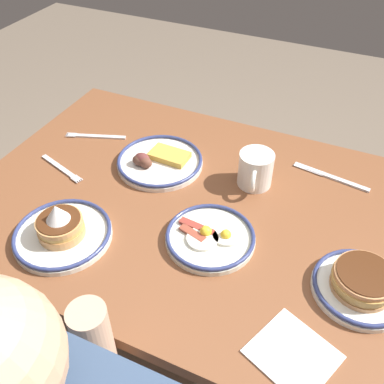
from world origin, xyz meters
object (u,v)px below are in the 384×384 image
Objects in this scene: paper_napkin at (293,354)px; plate_far_side at (62,231)px; coffee_mug at (255,169)px; plate_far_companion at (361,284)px; fork_far at (62,168)px; butter_knife at (331,177)px; fork_near at (95,136)px; plate_near_main at (159,161)px; plate_center_pancakes at (210,237)px.

plate_far_side is at bearing -6.40° from paper_napkin.
coffee_mug is at bearing -63.24° from paper_napkin.
fork_far is at bearing -5.34° from plate_far_companion.
coffee_mug is at bearing -132.81° from plate_far_side.
butter_knife reaches higher than paper_napkin.
fork_near reaches higher than paper_napkin.
plate_far_side is at bearing 128.19° from fork_far.
coffee_mug reaches higher than plate_near_main.
plate_far_companion is (-0.61, 0.22, 0.01)m from plate_near_main.
coffee_mug is 0.73× the size of fork_far.
plate_far_companion reaches higher than fork_far.
coffee_mug reaches higher than paper_napkin.
plate_center_pancakes is 0.92× the size of plate_far_side.
fork_far is (0.17, -0.22, -0.02)m from plate_far_side.
plate_near_main is 1.06× the size of plate_far_side.
fork_far is at bearing 17.80° from coffee_mug.
plate_center_pancakes is 0.35m from plate_far_companion.
plate_far_companion is at bearing 160.39° from plate_near_main.
plate_near_main is 1.34× the size of fork_near.
coffee_mug is at bearing 178.94° from fork_near.
coffee_mug reaches higher than butter_knife.
fork_near is at bearing -9.98° from plate_near_main.
paper_napkin is at bearing 141.38° from plate_center_pancakes.
fork_near is at bearing -1.06° from coffee_mug.
plate_far_side is (0.08, 0.36, 0.01)m from plate_near_main.
plate_center_pancakes is at bearing -0.34° from plate_far_companion.
plate_far_companion reaches higher than fork_near.
paper_napkin is at bearing 93.79° from butter_knife.
paper_napkin is 0.79× the size of fork_near.
butter_knife is at bearing -171.69° from fork_near.
paper_napkin is (-0.26, 0.21, -0.01)m from plate_center_pancakes.
plate_far_companion reaches higher than paper_napkin.
plate_center_pancakes is at bearing -38.62° from paper_napkin.
fork_far and butter_knife have the same top height.
plate_center_pancakes is at bearing -157.02° from plate_far_side.
fork_near and fork_far have the same top height.
plate_center_pancakes is at bearing 58.81° from butter_knife.
plate_far_companion is 0.94× the size of butter_knife.
plate_far_side is (0.69, 0.14, 0.00)m from plate_far_companion.
fork_near is (0.54, -0.01, -0.05)m from coffee_mug.
plate_near_main reaches higher than plate_center_pancakes.
paper_napkin is 0.67× the size of butter_knife.
plate_near_main is at bearing -151.33° from fork_far.
plate_far_companion is 1.61× the size of coffee_mug.
paper_napkin is (0.09, 0.21, -0.02)m from plate_far_companion.
plate_far_side is 0.44m from fork_near.
plate_near_main is 0.26m from fork_near.
plate_far_side is at bearing 77.70° from plate_near_main.
butter_knife is (0.04, -0.58, 0.00)m from paper_napkin.
plate_center_pancakes is at bearing 83.32° from coffee_mug.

